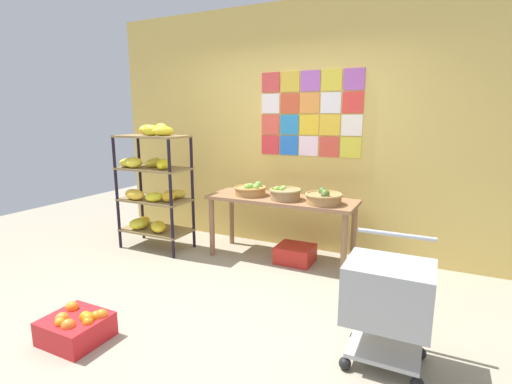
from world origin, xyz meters
name	(u,v)px	position (x,y,z in m)	size (l,w,h in m)	color
ground	(214,308)	(0.00, 0.00, 0.00)	(9.57, 9.57, 0.00)	gray
back_wall_with_art	(293,129)	(0.00, 1.82, 1.46)	(5.00, 0.07, 2.91)	#D8B759
banana_shelf_unit	(152,182)	(-1.47, 0.97, 0.84)	(0.86, 0.51, 1.53)	black
display_table	(281,206)	(0.07, 1.31, 0.63)	(1.67, 0.58, 0.72)	#8E6343
fruit_basket_centre	(285,193)	(0.14, 1.24, 0.79)	(0.35, 0.35, 0.14)	#94734A
fruit_basket_right	(324,197)	(0.58, 1.22, 0.79)	(0.39, 0.39, 0.17)	#A37543
fruit_basket_back_right	(251,190)	(-0.30, 1.28, 0.79)	(0.37, 0.37, 0.15)	#A77740
produce_crate_under_table	(295,254)	(0.26, 1.29, 0.10)	(0.40, 0.36, 0.19)	red
orange_crate_foreground	(77,327)	(-0.66, -0.84, 0.11)	(0.43, 0.39, 0.24)	red
shopping_cart	(388,296)	(1.40, -0.13, 0.49)	(0.53, 0.48, 0.84)	black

